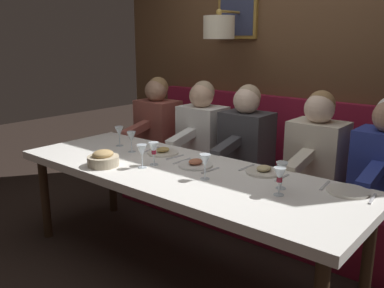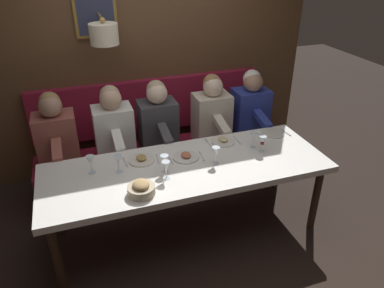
{
  "view_description": "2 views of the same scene",
  "coord_description": "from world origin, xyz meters",
  "px_view_note": "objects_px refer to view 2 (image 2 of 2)",
  "views": [
    {
      "loc": [
        -2.0,
        -1.79,
        1.61
      ],
      "look_at": [
        0.05,
        -0.06,
        0.92
      ],
      "focal_mm": 38.69,
      "sensor_mm": 36.0,
      "label": 1
    },
    {
      "loc": [
        -2.62,
        0.85,
        2.46
      ],
      "look_at": [
        0.05,
        -0.06,
        0.92
      ],
      "focal_mm": 34.28,
      "sensor_mm": 36.0,
      "label": 2
    }
  ],
  "objects_px": {
    "wine_glass_4": "(118,160)",
    "wine_glass_6": "(164,160)",
    "diner_nearest": "(251,106)",
    "wine_glass_2": "(253,137)",
    "diner_near": "(212,111)",
    "diner_middle": "(158,119)",
    "wine_glass_0": "(91,161)",
    "diner_farthest": "(56,133)",
    "dining_table": "(187,171)",
    "wine_glass_1": "(166,166)",
    "wine_glass_3": "(263,141)",
    "bread_bowl": "(141,189)",
    "diner_far": "(113,125)",
    "wine_glass_5": "(216,152)"
  },
  "relations": [
    {
      "from": "wine_glass_4",
      "to": "wine_glass_6",
      "type": "xyz_separation_m",
      "value": [
        -0.13,
        -0.37,
        -0.0
      ]
    },
    {
      "from": "diner_nearest",
      "to": "wine_glass_2",
      "type": "bearing_deg",
      "value": 154.64
    },
    {
      "from": "diner_near",
      "to": "diner_middle",
      "type": "xyz_separation_m",
      "value": [
        0.0,
        0.62,
        0.0
      ]
    },
    {
      "from": "wine_glass_0",
      "to": "wine_glass_6",
      "type": "bearing_deg",
      "value": -107.95
    },
    {
      "from": "diner_farthest",
      "to": "wine_glass_6",
      "type": "xyz_separation_m",
      "value": [
        -0.92,
        -0.87,
        0.04
      ]
    },
    {
      "from": "dining_table",
      "to": "diner_near",
      "type": "bearing_deg",
      "value": -33.63
    },
    {
      "from": "wine_glass_1",
      "to": "wine_glass_3",
      "type": "xyz_separation_m",
      "value": [
        0.14,
        -0.97,
        -0.0
      ]
    },
    {
      "from": "wine_glass_1",
      "to": "wine_glass_0",
      "type": "bearing_deg",
      "value": 63.32
    },
    {
      "from": "bread_bowl",
      "to": "diner_far",
      "type": "bearing_deg",
      "value": 2.23
    },
    {
      "from": "diner_nearest",
      "to": "wine_glass_6",
      "type": "bearing_deg",
      "value": 125.66
    },
    {
      "from": "diner_near",
      "to": "wine_glass_0",
      "type": "relative_size",
      "value": 4.82
    },
    {
      "from": "diner_farthest",
      "to": "wine_glass_2",
      "type": "height_order",
      "value": "diner_farthest"
    },
    {
      "from": "dining_table",
      "to": "wine_glass_2",
      "type": "height_order",
      "value": "wine_glass_2"
    },
    {
      "from": "dining_table",
      "to": "wine_glass_6",
      "type": "height_order",
      "value": "wine_glass_6"
    },
    {
      "from": "wine_glass_1",
      "to": "wine_glass_3",
      "type": "bearing_deg",
      "value": -81.61
    },
    {
      "from": "diner_near",
      "to": "wine_glass_5",
      "type": "distance_m",
      "value": 0.99
    },
    {
      "from": "diner_nearest",
      "to": "wine_glass_6",
      "type": "relative_size",
      "value": 4.82
    },
    {
      "from": "diner_near",
      "to": "wine_glass_5",
      "type": "height_order",
      "value": "diner_near"
    },
    {
      "from": "dining_table",
      "to": "diner_middle",
      "type": "distance_m",
      "value": 0.89
    },
    {
      "from": "bread_bowl",
      "to": "wine_glass_5",
      "type": "bearing_deg",
      "value": -72.11
    },
    {
      "from": "bread_bowl",
      "to": "diner_near",
      "type": "bearing_deg",
      "value": -42.2
    },
    {
      "from": "wine_glass_3",
      "to": "diner_nearest",
      "type": "bearing_deg",
      "value": -20.32
    },
    {
      "from": "diner_middle",
      "to": "wine_glass_4",
      "type": "height_order",
      "value": "diner_middle"
    },
    {
      "from": "wine_glass_0",
      "to": "wine_glass_6",
      "type": "xyz_separation_m",
      "value": [
        -0.19,
        -0.59,
        -0.0
      ]
    },
    {
      "from": "wine_glass_4",
      "to": "diner_near",
      "type": "bearing_deg",
      "value": -55.96
    },
    {
      "from": "diner_middle",
      "to": "wine_glass_1",
      "type": "height_order",
      "value": "diner_middle"
    },
    {
      "from": "wine_glass_3",
      "to": "wine_glass_5",
      "type": "height_order",
      "value": "same"
    },
    {
      "from": "diner_middle",
      "to": "diner_near",
      "type": "bearing_deg",
      "value": -90.0
    },
    {
      "from": "diner_middle",
      "to": "wine_glass_4",
      "type": "distance_m",
      "value": 0.96
    },
    {
      "from": "wine_glass_1",
      "to": "diner_middle",
      "type": "bearing_deg",
      "value": -10.48
    },
    {
      "from": "diner_farthest",
      "to": "wine_glass_6",
      "type": "relative_size",
      "value": 4.82
    },
    {
      "from": "wine_glass_2",
      "to": "wine_glass_4",
      "type": "relative_size",
      "value": 1.0
    },
    {
      "from": "diner_farthest",
      "to": "wine_glass_1",
      "type": "relative_size",
      "value": 4.82
    },
    {
      "from": "diner_far",
      "to": "wine_glass_1",
      "type": "bearing_deg",
      "value": -164.28
    },
    {
      "from": "diner_farthest",
      "to": "wine_glass_0",
      "type": "xyz_separation_m",
      "value": [
        -0.73,
        -0.28,
        0.04
      ]
    },
    {
      "from": "diner_far",
      "to": "diner_farthest",
      "type": "distance_m",
      "value": 0.57
    },
    {
      "from": "wine_glass_2",
      "to": "diner_far",
      "type": "bearing_deg",
      "value": 57.6
    },
    {
      "from": "wine_glass_3",
      "to": "wine_glass_1",
      "type": "bearing_deg",
      "value": 98.39
    },
    {
      "from": "diner_near",
      "to": "wine_glass_1",
      "type": "bearing_deg",
      "value": 141.39
    },
    {
      "from": "diner_nearest",
      "to": "diner_farthest",
      "type": "relative_size",
      "value": 1.0
    },
    {
      "from": "diner_far",
      "to": "diner_farthest",
      "type": "xyz_separation_m",
      "value": [
        0.0,
        0.57,
        0.0
      ]
    },
    {
      "from": "wine_glass_3",
      "to": "wine_glass_4",
      "type": "bearing_deg",
      "value": 86.43
    },
    {
      "from": "wine_glass_5",
      "to": "wine_glass_0",
      "type": "bearing_deg",
      "value": 79.15
    },
    {
      "from": "diner_nearest",
      "to": "diner_far",
      "type": "distance_m",
      "value": 1.58
    },
    {
      "from": "wine_glass_0",
      "to": "bread_bowl",
      "type": "xyz_separation_m",
      "value": [
        -0.44,
        -0.34,
        -0.07
      ]
    },
    {
      "from": "diner_farthest",
      "to": "wine_glass_1",
      "type": "bearing_deg",
      "value": -139.96
    },
    {
      "from": "wine_glass_1",
      "to": "wine_glass_3",
      "type": "distance_m",
      "value": 0.98
    },
    {
      "from": "wine_glass_2",
      "to": "diner_farthest",
      "type": "bearing_deg",
      "value": 66.62
    },
    {
      "from": "diner_near",
      "to": "wine_glass_2",
      "type": "bearing_deg",
      "value": -171.4
    },
    {
      "from": "diner_farthest",
      "to": "wine_glass_2",
      "type": "relative_size",
      "value": 4.82
    }
  ]
}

